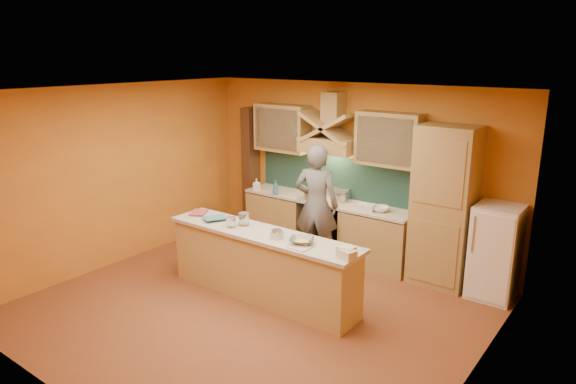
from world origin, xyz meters
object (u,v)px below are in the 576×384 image
Objects in this scene: person at (316,205)px; kitchen_scale at (277,235)px; mixing_bowl at (302,241)px; stove at (326,227)px; fridge at (495,252)px.

person reaches higher than kitchen_scale.
mixing_bowl is at bearing 99.61° from person.
person is at bearing -77.11° from stove.
fridge is at bearing 46.80° from mixing_bowl.
person is at bearing 109.01° from kitchen_scale.
person is 6.28× the size of mixing_bowl.
mixing_bowl is (0.88, -1.94, 0.53)m from stove.
stove is at bearing -94.88° from person.
fridge is 10.35× the size of kitchen_scale.
fridge is at bearing 46.26° from kitchen_scale.
fridge is 4.27× the size of mixing_bowl.
kitchen_scale is at bearing -75.53° from stove.
stove is at bearing 114.25° from mixing_bowl.
fridge is (2.70, 0.00, 0.20)m from stove.
fridge reaches higher than kitchen_scale.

